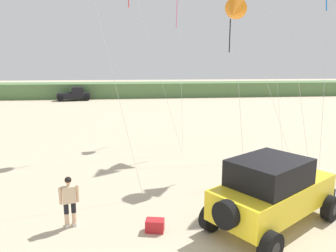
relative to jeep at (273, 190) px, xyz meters
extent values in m
cube|color=#567A47|center=(-2.88, 43.46, -0.06)|extent=(90.00, 7.20, 2.29)
cube|color=yellow|center=(0.06, 0.04, -0.19)|extent=(4.70, 3.90, 0.90)
cube|color=yellow|center=(1.46, 0.92, 0.18)|extent=(1.83, 2.02, 0.12)
cube|color=black|center=(-0.24, -0.15, 0.66)|extent=(2.88, 2.71, 0.80)
cube|color=black|center=(0.78, 0.49, 0.62)|extent=(0.98, 1.47, 0.72)
cube|color=black|center=(1.99, 1.25, -0.46)|extent=(1.13, 1.63, 0.28)
cylinder|color=black|center=(-1.90, -1.20, -0.09)|extent=(0.67, 0.81, 0.77)
cylinder|color=black|center=(0.99, 1.84, -0.78)|extent=(0.87, 0.70, 0.84)
cylinder|color=black|center=(0.99, 1.84, -0.78)|extent=(0.49, 0.47, 0.38)
cylinder|color=black|center=(2.09, 0.10, -0.78)|extent=(0.87, 0.70, 0.84)
cylinder|color=black|center=(2.09, 0.10, -0.78)|extent=(0.49, 0.47, 0.38)
cylinder|color=black|center=(-1.97, -0.02, -0.78)|extent=(0.87, 0.70, 0.84)
cylinder|color=black|center=(-1.97, -0.02, -0.78)|extent=(0.49, 0.47, 0.38)
cylinder|color=black|center=(-0.87, -1.77, -0.78)|extent=(0.87, 0.70, 0.84)
cylinder|color=black|center=(-0.87, -1.77, -0.78)|extent=(0.49, 0.47, 0.38)
cylinder|color=#DBB28E|center=(-6.45, 0.73, -0.95)|extent=(0.14, 0.14, 0.49)
cylinder|color=black|center=(-6.45, 0.73, -0.56)|extent=(0.15, 0.15, 0.36)
cube|color=silver|center=(-6.46, 0.77, -1.15)|extent=(0.17, 0.28, 0.10)
cylinder|color=#DBB28E|center=(-6.23, 0.79, -0.95)|extent=(0.14, 0.14, 0.49)
cylinder|color=black|center=(-6.23, 0.79, -0.56)|extent=(0.15, 0.15, 0.36)
cube|color=silver|center=(-6.24, 0.82, -1.15)|extent=(0.17, 0.28, 0.10)
cube|color=beige|center=(-6.34, 0.76, -0.11)|extent=(0.45, 0.35, 0.54)
cylinder|color=#DBB28E|center=(-6.59, 0.70, -0.12)|extent=(0.09, 0.09, 0.56)
cylinder|color=beige|center=(-6.59, 0.70, 0.07)|extent=(0.11, 0.11, 0.16)
cylinder|color=#DBB28E|center=(-6.09, 0.82, -0.12)|extent=(0.09, 0.09, 0.56)
cylinder|color=beige|center=(-6.09, 0.82, 0.07)|extent=(0.11, 0.11, 0.16)
cylinder|color=#DBB28E|center=(-6.34, 0.76, 0.20)|extent=(0.10, 0.10, 0.08)
sphere|color=#DBB28E|center=(-6.34, 0.76, 0.34)|extent=(0.21, 0.21, 0.21)
sphere|color=black|center=(-6.34, 0.75, 0.36)|extent=(0.21, 0.21, 0.21)
cube|color=#B21E23|center=(-3.71, 0.13, -1.01)|extent=(0.63, 0.47, 0.38)
cube|color=black|center=(-12.49, 38.20, -0.44)|extent=(4.83, 2.55, 0.76)
cube|color=black|center=(-11.94, 38.28, 0.36)|extent=(1.85, 2.02, 0.84)
cylinder|color=black|center=(-10.81, 39.51, -0.82)|extent=(0.79, 0.37, 0.76)
cylinder|color=black|center=(-10.50, 37.43, -0.82)|extent=(0.79, 0.37, 0.76)
cylinder|color=black|center=(-14.47, 38.97, -0.82)|extent=(0.79, 0.37, 0.76)
cylinder|color=black|center=(-14.16, 36.89, -0.82)|extent=(0.79, 0.37, 0.76)
cylinder|color=silver|center=(-2.76, 9.68, 3.91)|extent=(2.76, 2.19, 10.12)
cylinder|color=silver|center=(4.03, 9.48, 6.82)|extent=(0.42, 5.89, 15.94)
cylinder|color=silver|center=(2.90, 8.14, 4.17)|extent=(1.84, 5.22, 10.64)
cylinder|color=silver|center=(3.75, 3.53, 3.59)|extent=(0.50, 1.25, 9.48)
cylinder|color=silver|center=(3.40, 5.34, 4.25)|extent=(0.36, 4.79, 10.80)
cone|color=orange|center=(0.33, 5.36, 6.19)|extent=(1.43, 1.66, 1.46)
cylinder|color=black|center=(0.18, 5.36, 5.16)|extent=(0.05, 0.05, 1.47)
cylinder|color=silver|center=(0.36, 4.30, 2.52)|extent=(0.07, 2.13, 7.35)
cylinder|color=silver|center=(-5.36, 3.81, 5.13)|extent=(2.83, 2.58, 12.57)
cylinder|color=#E04C93|center=(-0.99, 13.45, 7.48)|extent=(0.05, 0.45, 2.07)
cylinder|color=silver|center=(-1.02, 11.42, 3.80)|extent=(0.38, 4.07, 9.91)
camera|label=1|loc=(-4.41, -8.56, 3.82)|focal=32.87mm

